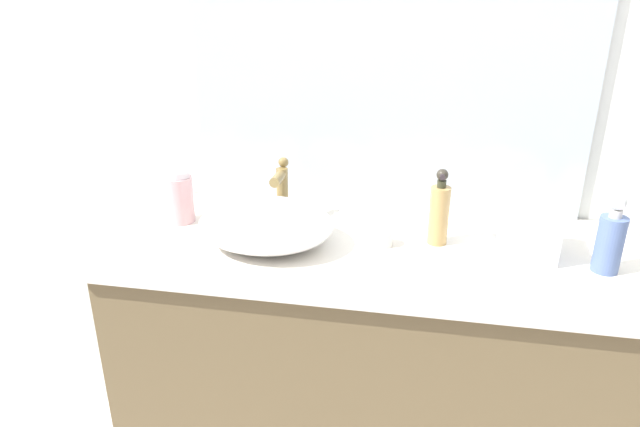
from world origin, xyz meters
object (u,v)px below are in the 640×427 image
sink_basin (266,224)px  candle_jar (382,238)px  soap_dispenser (439,212)px  perfume_bottle (610,240)px  lotion_bottle (180,197)px  tissue_box (528,229)px

sink_basin → candle_jar: (0.29, 0.05, -0.04)m
soap_dispenser → perfume_bottle: 0.39m
soap_dispenser → lotion_bottle: size_ratio=1.34×
candle_jar → tissue_box: bearing=3.1°
sink_basin → lotion_bottle: lotion_bottle is taller
soap_dispenser → lotion_bottle: 0.70m
lotion_bottle → tissue_box: size_ratio=0.97×
candle_jar → soap_dispenser: bearing=15.6°
soap_dispenser → candle_jar: bearing=-164.4°
perfume_bottle → tissue_box: 0.18m
perfume_bottle → tissue_box: (-0.17, 0.06, -0.01)m
tissue_box → candle_jar: tissue_box is taller
lotion_bottle → perfume_bottle: (1.09, -0.10, 0.01)m
soap_dispenser → tissue_box: soap_dispenser is taller
perfume_bottle → candle_jar: perfume_bottle is taller
candle_jar → perfume_bottle: bearing=-4.9°
soap_dispenser → sink_basin: bearing=-167.9°
sink_basin → candle_jar: sink_basin is taller
sink_basin → perfume_bottle: 0.81m
perfume_bottle → soap_dispenser: bearing=167.8°
tissue_box → sink_basin: bearing=-173.6°
sink_basin → tissue_box: bearing=6.4°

